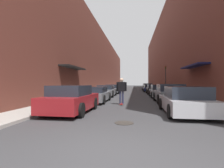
{
  "coord_description": "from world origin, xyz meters",
  "views": [
    {
      "loc": [
        0.35,
        -3.54,
        1.48
      ],
      "look_at": [
        -1.47,
        10.34,
        1.39
      ],
      "focal_mm": 28.0,
      "sensor_mm": 36.0,
      "label": 1
    }
  ],
  "objects_px": {
    "parked_car_left_0": "(71,100)",
    "parked_car_right_4": "(149,88)",
    "skateboarder": "(122,88)",
    "parked_car_right_2": "(159,91)",
    "parked_car_right_5": "(147,87)",
    "parked_car_left_2": "(106,91)",
    "traffic_light": "(166,76)",
    "parked_car_right_1": "(170,94)",
    "parked_car_right_0": "(185,101)",
    "manhole_cover": "(124,123)",
    "parked_car_left_1": "(95,95)",
    "parked_car_right_3": "(154,89)",
    "parked_car_left_3": "(113,89)"
  },
  "relations": [
    {
      "from": "parked_car_left_1",
      "to": "parked_car_right_4",
      "type": "height_order",
      "value": "parked_car_right_4"
    },
    {
      "from": "parked_car_left_3",
      "to": "parked_car_right_1",
      "type": "xyz_separation_m",
      "value": [
        5.66,
        -10.87,
        0.06
      ]
    },
    {
      "from": "parked_car_left_1",
      "to": "skateboarder",
      "type": "bearing_deg",
      "value": -31.42
    },
    {
      "from": "traffic_light",
      "to": "parked_car_right_5",
      "type": "bearing_deg",
      "value": 98.14
    },
    {
      "from": "parked_car_left_2",
      "to": "traffic_light",
      "type": "bearing_deg",
      "value": 36.17
    },
    {
      "from": "parked_car_left_0",
      "to": "parked_car_left_2",
      "type": "relative_size",
      "value": 0.87
    },
    {
      "from": "parked_car_right_1",
      "to": "manhole_cover",
      "type": "height_order",
      "value": "parked_car_right_1"
    },
    {
      "from": "skateboarder",
      "to": "traffic_light",
      "type": "xyz_separation_m",
      "value": [
        4.96,
        12.3,
        1.25
      ]
    },
    {
      "from": "parked_car_right_5",
      "to": "manhole_cover",
      "type": "xyz_separation_m",
      "value": [
        -2.86,
        -28.87,
        -0.65
      ]
    },
    {
      "from": "parked_car_left_3",
      "to": "parked_car_right_2",
      "type": "distance_m",
      "value": 8.17
    },
    {
      "from": "parked_car_left_1",
      "to": "parked_car_right_0",
      "type": "xyz_separation_m",
      "value": [
        5.45,
        -4.44,
        0.04
      ]
    },
    {
      "from": "parked_car_right_0",
      "to": "parked_car_right_1",
      "type": "bearing_deg",
      "value": 87.59
    },
    {
      "from": "traffic_light",
      "to": "parked_car_right_2",
      "type": "bearing_deg",
      "value": -105.72
    },
    {
      "from": "parked_car_right_5",
      "to": "manhole_cover",
      "type": "bearing_deg",
      "value": -95.66
    },
    {
      "from": "parked_car_right_0",
      "to": "parked_car_right_2",
      "type": "bearing_deg",
      "value": 89.5
    },
    {
      "from": "parked_car_left_0",
      "to": "parked_car_right_4",
      "type": "relative_size",
      "value": 0.89
    },
    {
      "from": "parked_car_left_1",
      "to": "parked_car_right_4",
      "type": "xyz_separation_m",
      "value": [
        5.47,
        16.51,
        -0.0
      ]
    },
    {
      "from": "parked_car_right_1",
      "to": "parked_car_right_2",
      "type": "distance_m",
      "value": 4.86
    },
    {
      "from": "parked_car_left_0",
      "to": "parked_car_right_4",
      "type": "bearing_deg",
      "value": 75.44
    },
    {
      "from": "parked_car_left_3",
      "to": "skateboarder",
      "type": "distance_m",
      "value": 12.82
    },
    {
      "from": "parked_car_right_0",
      "to": "parked_car_left_1",
      "type": "bearing_deg",
      "value": 140.84
    },
    {
      "from": "parked_car_left_2",
      "to": "traffic_light",
      "type": "relative_size",
      "value": 1.27
    },
    {
      "from": "parked_car_right_0",
      "to": "manhole_cover",
      "type": "height_order",
      "value": "parked_car_right_0"
    },
    {
      "from": "parked_car_right_2",
      "to": "traffic_light",
      "type": "bearing_deg",
      "value": 74.28
    },
    {
      "from": "parked_car_left_1",
      "to": "traffic_light",
      "type": "distance_m",
      "value": 13.21
    },
    {
      "from": "parked_car_left_0",
      "to": "parked_car_right_2",
      "type": "relative_size",
      "value": 0.89
    },
    {
      "from": "manhole_cover",
      "to": "traffic_light",
      "type": "height_order",
      "value": "traffic_light"
    },
    {
      "from": "parked_car_right_0",
      "to": "parked_car_right_5",
      "type": "bearing_deg",
      "value": 89.81
    },
    {
      "from": "parked_car_right_1",
      "to": "parked_car_right_3",
      "type": "distance_m",
      "value": 10.18
    },
    {
      "from": "parked_car_left_1",
      "to": "manhole_cover",
      "type": "height_order",
      "value": "parked_car_left_1"
    },
    {
      "from": "parked_car_right_2",
      "to": "parked_car_right_3",
      "type": "bearing_deg",
      "value": 89.8
    },
    {
      "from": "parked_car_left_0",
      "to": "parked_car_left_1",
      "type": "relative_size",
      "value": 0.93
    },
    {
      "from": "parked_car_right_0",
      "to": "parked_car_right_2",
      "type": "relative_size",
      "value": 0.94
    },
    {
      "from": "parked_car_right_3",
      "to": "skateboarder",
      "type": "distance_m",
      "value": 12.41
    },
    {
      "from": "parked_car_right_2",
      "to": "parked_car_right_5",
      "type": "height_order",
      "value": "parked_car_right_5"
    },
    {
      "from": "parked_car_right_5",
      "to": "parked_car_right_0",
      "type": "bearing_deg",
      "value": -90.19
    },
    {
      "from": "manhole_cover",
      "to": "parked_car_right_4",
      "type": "bearing_deg",
      "value": 83.12
    },
    {
      "from": "parked_car_left_2",
      "to": "skateboarder",
      "type": "bearing_deg",
      "value": -72.58
    },
    {
      "from": "parked_car_right_3",
      "to": "parked_car_right_2",
      "type": "bearing_deg",
      "value": -90.2
    },
    {
      "from": "parked_car_right_4",
      "to": "parked_car_right_5",
      "type": "distance_m",
      "value": 5.66
    },
    {
      "from": "traffic_light",
      "to": "parked_car_right_1",
      "type": "bearing_deg",
      "value": -98.0
    },
    {
      "from": "parked_car_left_2",
      "to": "parked_car_left_3",
      "type": "bearing_deg",
      "value": 89.64
    },
    {
      "from": "parked_car_left_0",
      "to": "parked_car_right_4",
      "type": "distance_m",
      "value": 22.0
    },
    {
      "from": "manhole_cover",
      "to": "parked_car_right_1",
      "type": "bearing_deg",
      "value": 67.32
    },
    {
      "from": "skateboarder",
      "to": "parked_car_right_3",
      "type": "bearing_deg",
      "value": 74.18
    },
    {
      "from": "parked_car_right_0",
      "to": "skateboarder",
      "type": "distance_m",
      "value": 4.54
    },
    {
      "from": "parked_car_left_3",
      "to": "parked_car_right_3",
      "type": "xyz_separation_m",
      "value": [
        5.56,
        -0.69,
        0.01
      ]
    },
    {
      "from": "parked_car_right_4",
      "to": "skateboarder",
      "type": "height_order",
      "value": "skateboarder"
    },
    {
      "from": "traffic_light",
      "to": "manhole_cover",
      "type": "bearing_deg",
      "value": -104.16
    },
    {
      "from": "parked_car_left_1",
      "to": "parked_car_right_1",
      "type": "distance_m",
      "value": 5.67
    }
  ]
}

